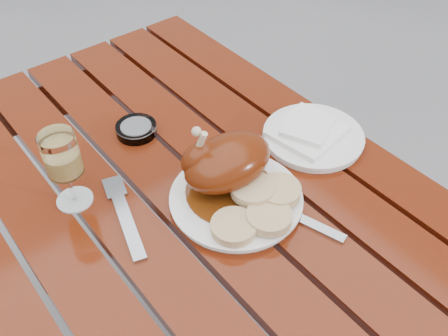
# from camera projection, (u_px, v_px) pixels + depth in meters

# --- Properties ---
(table) EXTENTS (0.80, 1.20, 0.75)m
(table) POSITION_uv_depth(u_px,v_px,m) (194.00, 306.00, 1.18)
(table) COLOR maroon
(table) RESTS_ON ground
(dinner_plate) EXTENTS (0.28, 0.28, 0.02)m
(dinner_plate) POSITION_uv_depth(u_px,v_px,m) (236.00, 199.00, 0.91)
(dinner_plate) COLOR white
(dinner_plate) RESTS_ON table
(roast_duck) EXTENTS (0.19, 0.17, 0.13)m
(roast_duck) POSITION_uv_depth(u_px,v_px,m) (224.00, 163.00, 0.90)
(roast_duck) COLOR #532409
(roast_duck) RESTS_ON dinner_plate
(bread_dumplings) EXTENTS (0.19, 0.14, 0.03)m
(bread_dumplings) POSITION_uv_depth(u_px,v_px,m) (259.00, 205.00, 0.87)
(bread_dumplings) COLOR tan
(bread_dumplings) RESTS_ON dinner_plate
(wine_glass) EXTENTS (0.08, 0.08, 0.16)m
(wine_glass) POSITION_uv_depth(u_px,v_px,m) (66.00, 170.00, 0.87)
(wine_glass) COLOR #DFBC65
(wine_glass) RESTS_ON table
(side_plate) EXTENTS (0.22, 0.22, 0.02)m
(side_plate) POSITION_uv_depth(u_px,v_px,m) (313.00, 137.00, 1.04)
(side_plate) COLOR white
(side_plate) RESTS_ON table
(napkin) EXTENTS (0.16, 0.15, 0.01)m
(napkin) POSITION_uv_depth(u_px,v_px,m) (307.00, 131.00, 1.03)
(napkin) COLOR white
(napkin) RESTS_ON side_plate
(ashtray) EXTENTS (0.11, 0.11, 0.02)m
(ashtray) POSITION_uv_depth(u_px,v_px,m) (136.00, 129.00, 1.05)
(ashtray) COLOR #B2B7BC
(ashtray) RESTS_ON table
(fork) EXTENTS (0.08, 0.19, 0.01)m
(fork) POSITION_uv_depth(u_px,v_px,m) (126.00, 220.00, 0.88)
(fork) COLOR gray
(fork) RESTS_ON table
(knife) EXTENTS (0.08, 0.20, 0.01)m
(knife) POSITION_uv_depth(u_px,v_px,m) (293.00, 215.00, 0.89)
(knife) COLOR gray
(knife) RESTS_ON table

